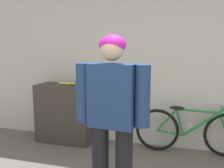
% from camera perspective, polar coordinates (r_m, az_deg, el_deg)
% --- Properties ---
extents(wall_back, '(8.00, 0.07, 2.60)m').
position_cam_1_polar(wall_back, '(4.04, 9.33, 4.56)').
color(wall_back, silver).
rests_on(wall_back, ground_plane).
extents(side_shelf, '(0.90, 0.42, 0.94)m').
position_cam_1_polar(side_shelf, '(4.35, -10.17, -6.26)').
color(side_shelf, '#38332D').
rests_on(side_shelf, ground_plane).
extents(person, '(0.72, 0.25, 1.69)m').
position_cam_1_polar(person, '(2.51, 0.01, -5.99)').
color(person, black).
rests_on(person, ground_plane).
extents(bicycle, '(1.61, 0.46, 0.71)m').
position_cam_1_polar(bicycle, '(4.01, 16.83, -9.75)').
color(bicycle, black).
rests_on(bicycle, ground_plane).
extents(banana, '(0.31, 0.09, 0.04)m').
position_cam_1_polar(banana, '(4.23, -9.79, 0.10)').
color(banana, '#EAD64C').
rests_on(banana, side_shelf).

